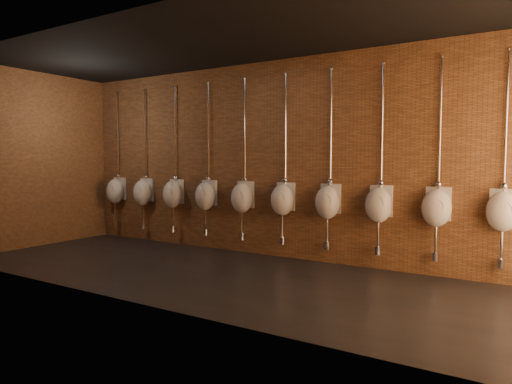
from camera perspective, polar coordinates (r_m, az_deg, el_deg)
ground at (r=6.38m, az=-3.69°, el=-10.42°), size 8.50×8.50×0.00m
room_shell at (r=6.19m, az=-3.78°, el=7.92°), size 8.54×3.04×3.22m
urinal_0 at (r=9.76m, az=-17.15°, el=0.17°), size 0.39×0.34×2.72m
urinal_1 at (r=9.18m, az=-13.96°, el=-0.00°), size 0.39×0.34×2.72m
urinal_2 at (r=8.65m, az=-10.37°, el=-0.19°), size 0.39×0.34×2.72m
urinal_3 at (r=8.15m, az=-6.31°, el=-0.40°), size 0.39×0.34×2.72m
urinal_4 at (r=7.69m, az=-1.76°, el=-0.64°), size 0.39×0.34×2.72m
urinal_5 at (r=7.29m, az=3.33°, el=-0.90°), size 0.39×0.34×2.72m
urinal_6 at (r=6.96m, az=8.96°, el=-1.17°), size 0.39×0.34×2.72m
urinal_7 at (r=6.70m, az=15.10°, el=-1.46°), size 0.39×0.34×2.72m
urinal_8 at (r=6.52m, az=21.65°, el=-1.76°), size 0.39×0.34×2.72m
urinal_9 at (r=6.43m, az=28.47°, el=-2.03°), size 0.39×0.34×2.72m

